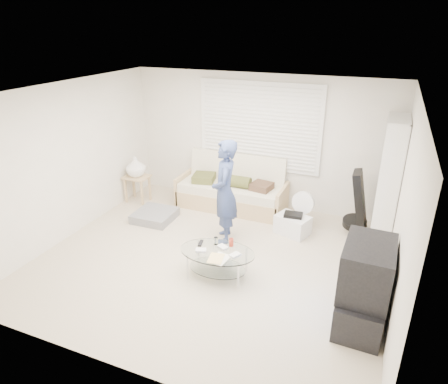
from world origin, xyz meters
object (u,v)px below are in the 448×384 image
at_px(bookshelf, 388,181).
at_px(tv_unit, 364,286).
at_px(coffee_table, 218,256).
at_px(futon_sofa, 232,191).

relative_size(bookshelf, tv_unit, 1.90).
height_order(bookshelf, coffee_table, bookshelf).
bearing_deg(bookshelf, coffee_table, -135.36).
bearing_deg(tv_unit, bookshelf, 86.85).
height_order(tv_unit, coffee_table, tv_unit).
relative_size(futon_sofa, tv_unit, 1.94).
distance_m(futon_sofa, tv_unit, 3.56).
bearing_deg(coffee_table, tv_unit, -6.70).
relative_size(futon_sofa, bookshelf, 1.02).
bearing_deg(tv_unit, futon_sofa, 136.64).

